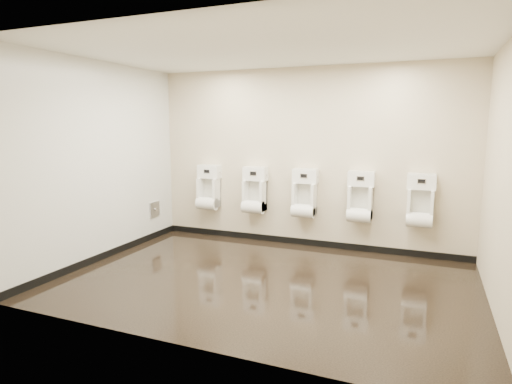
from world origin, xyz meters
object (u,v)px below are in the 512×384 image
urinal_3 (360,201)px  urinal_2 (304,197)px  urinal_0 (209,191)px  urinal_1 (254,194)px  access_panel (155,209)px  urinal_4 (420,204)px

urinal_3 → urinal_2: bearing=180.0°
urinal_0 → urinal_1: bearing=0.0°
access_panel → urinal_1: (1.67, 0.42, 0.31)m
urinal_0 → urinal_2: size_ratio=1.00×
access_panel → urinal_3: bearing=7.1°
urinal_0 → urinal_3: size_ratio=1.00×
urinal_3 → urinal_4: same height
urinal_1 → access_panel: bearing=-165.9°
access_panel → urinal_3: urinal_3 is taller
access_panel → urinal_4: (4.20, 0.42, 0.31)m
urinal_0 → urinal_2: (1.69, 0.00, 0.00)m
access_panel → urinal_1: 1.75m
urinal_0 → urinal_3: (2.55, 0.00, 0.00)m
urinal_1 → urinal_4: size_ratio=1.00×
access_panel → urinal_0: urinal_0 is taller
access_panel → urinal_2: urinal_2 is taller
access_panel → urinal_1: size_ratio=0.34×
access_panel → urinal_4: 4.24m
access_panel → urinal_2: (2.51, 0.42, 0.31)m
urinal_0 → urinal_3: 2.55m
urinal_2 → urinal_4: bearing=0.0°
urinal_1 → urinal_2: size_ratio=1.00×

